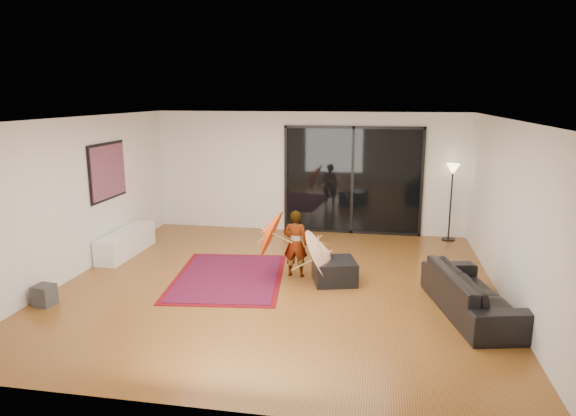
% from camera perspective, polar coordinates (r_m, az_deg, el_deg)
% --- Properties ---
extents(floor, '(7.00, 7.00, 0.00)m').
position_cam_1_polar(floor, '(8.56, -1.11, -8.47)').
color(floor, '#925B28').
rests_on(floor, ground).
extents(ceiling, '(7.00, 7.00, 0.00)m').
position_cam_1_polar(ceiling, '(8.00, -1.19, 9.90)').
color(ceiling, white).
rests_on(ceiling, wall_back).
extents(wall_back, '(7.00, 0.00, 7.00)m').
position_cam_1_polar(wall_back, '(11.58, 2.23, 3.97)').
color(wall_back, silver).
rests_on(wall_back, floor).
extents(wall_front, '(7.00, 0.00, 7.00)m').
position_cam_1_polar(wall_front, '(4.92, -9.18, -8.01)').
color(wall_front, silver).
rests_on(wall_front, floor).
extents(wall_left, '(0.00, 7.00, 7.00)m').
position_cam_1_polar(wall_left, '(9.49, -22.36, 1.15)').
color(wall_left, silver).
rests_on(wall_left, floor).
extents(wall_right, '(0.00, 7.00, 7.00)m').
position_cam_1_polar(wall_right, '(8.26, 23.42, -0.52)').
color(wall_right, silver).
rests_on(wall_right, floor).
extents(sliding_door, '(3.06, 0.07, 2.40)m').
position_cam_1_polar(sliding_door, '(11.47, 7.16, 3.04)').
color(sliding_door, black).
rests_on(sliding_door, wall_back).
extents(painting, '(0.04, 1.28, 1.08)m').
position_cam_1_polar(painting, '(10.27, -19.38, 3.87)').
color(painting, black).
rests_on(painting, wall_left).
extents(media_console, '(0.44, 1.70, 0.47)m').
position_cam_1_polar(media_console, '(10.54, -17.54, -3.67)').
color(media_console, white).
rests_on(media_console, floor).
extents(speaker, '(0.30, 0.30, 0.31)m').
position_cam_1_polar(speaker, '(8.51, -25.46, -8.74)').
color(speaker, '#424244').
rests_on(speaker, floor).
extents(persian_rug, '(2.10, 2.72, 0.02)m').
position_cam_1_polar(persian_rug, '(8.91, -6.61, -7.62)').
color(persian_rug, '#600810').
rests_on(persian_rug, floor).
extents(sofa, '(1.29, 2.27, 0.62)m').
position_cam_1_polar(sofa, '(7.83, 19.86, -8.84)').
color(sofa, black).
rests_on(sofa, floor).
extents(ottoman, '(0.83, 0.83, 0.39)m').
position_cam_1_polar(ottoman, '(8.62, 5.17, -6.99)').
color(ottoman, black).
rests_on(ottoman, floor).
extents(floor_lamp, '(0.28, 0.28, 1.65)m').
position_cam_1_polar(floor_lamp, '(11.33, 17.79, 2.95)').
color(floor_lamp, black).
rests_on(floor_lamp, floor).
extents(child, '(0.44, 0.30, 1.16)m').
position_cam_1_polar(child, '(8.76, 0.85, -3.97)').
color(child, '#999999').
rests_on(child, floor).
extents(parasol_orange, '(0.49, 0.84, 0.86)m').
position_cam_1_polar(parasol_orange, '(8.77, -2.76, -2.91)').
color(parasol_orange, '#FE490D').
rests_on(parasol_orange, child).
extents(parasol_white, '(0.64, 0.97, 0.98)m').
position_cam_1_polar(parasol_white, '(8.57, 4.66, -4.92)').
color(parasol_white, silver).
rests_on(parasol_white, floor).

